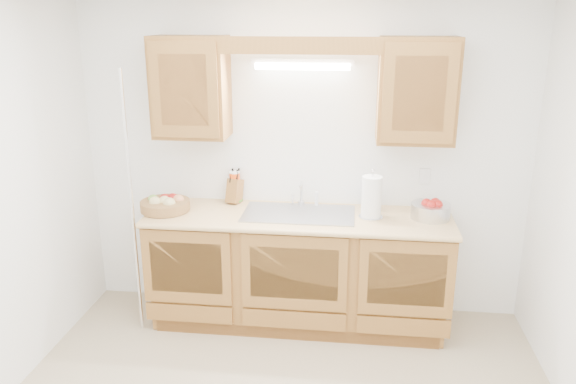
# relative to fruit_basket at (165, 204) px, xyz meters

# --- Properties ---
(room) EXTENTS (3.52, 3.50, 2.50)m
(room) POSITION_rel_fruit_basket_xyz_m (1.03, -1.17, 0.30)
(room) COLOR tan
(room) RESTS_ON ground
(base_cabinets) EXTENTS (2.20, 0.60, 0.86)m
(base_cabinets) POSITION_rel_fruit_basket_xyz_m (1.03, 0.03, -0.51)
(base_cabinets) COLOR #98612C
(base_cabinets) RESTS_ON ground
(countertop) EXTENTS (2.30, 0.63, 0.04)m
(countertop) POSITION_rel_fruit_basket_xyz_m (1.03, 0.02, -0.07)
(countertop) COLOR tan
(countertop) RESTS_ON base_cabinets
(upper_cabinet_left) EXTENTS (0.55, 0.33, 0.75)m
(upper_cabinet_left) POSITION_rel_fruit_basket_xyz_m (0.20, 0.17, 0.87)
(upper_cabinet_left) COLOR #98612C
(upper_cabinet_left) RESTS_ON room
(upper_cabinet_right) EXTENTS (0.55, 0.33, 0.75)m
(upper_cabinet_right) POSITION_rel_fruit_basket_xyz_m (1.86, 0.17, 0.87)
(upper_cabinet_right) COLOR #98612C
(upper_cabinet_right) RESTS_ON room
(valance) EXTENTS (2.20, 0.05, 0.12)m
(valance) POSITION_rel_fruit_basket_xyz_m (1.03, 0.02, 1.19)
(valance) COLOR #98612C
(valance) RESTS_ON room
(fluorescent_fixture) EXTENTS (0.76, 0.08, 0.08)m
(fluorescent_fixture) POSITION_rel_fruit_basket_xyz_m (1.03, 0.25, 1.04)
(fluorescent_fixture) COLOR white
(fluorescent_fixture) RESTS_ON room
(sink) EXTENTS (0.84, 0.46, 0.36)m
(sink) POSITION_rel_fruit_basket_xyz_m (1.03, 0.04, -0.12)
(sink) COLOR #9E9EA3
(sink) RESTS_ON countertop
(wire_shelf_pole) EXTENTS (0.03, 0.03, 2.00)m
(wire_shelf_pole) POSITION_rel_fruit_basket_xyz_m (-0.17, -0.23, 0.05)
(wire_shelf_pole) COLOR silver
(wire_shelf_pole) RESTS_ON ground
(outlet_plate) EXTENTS (0.08, 0.01, 0.12)m
(outlet_plate) POSITION_rel_fruit_basket_xyz_m (1.98, 0.33, 0.20)
(outlet_plate) COLOR white
(outlet_plate) RESTS_ON room
(fruit_basket) EXTENTS (0.39, 0.39, 0.12)m
(fruit_basket) POSITION_rel_fruit_basket_xyz_m (0.00, 0.00, 0.00)
(fruit_basket) COLOR olive
(fruit_basket) RESTS_ON countertop
(knife_block) EXTENTS (0.14, 0.18, 0.28)m
(knife_block) POSITION_rel_fruit_basket_xyz_m (0.49, 0.26, 0.05)
(knife_block) COLOR #98612C
(knife_block) RESTS_ON countertop
(orange_canister) EXTENTS (0.10, 0.10, 0.25)m
(orange_canister) POSITION_rel_fruit_basket_xyz_m (0.49, 0.27, 0.07)
(orange_canister) COLOR #FD4E0E
(orange_canister) RESTS_ON countertop
(soap_bottle) EXTENTS (0.09, 0.09, 0.19)m
(soap_bottle) POSITION_rel_fruit_basket_xyz_m (1.57, 0.22, 0.04)
(soap_bottle) COLOR blue
(soap_bottle) RESTS_ON countertop
(sponge) EXTENTS (0.12, 0.09, 0.02)m
(sponge) POSITION_rel_fruit_basket_xyz_m (0.49, 0.27, -0.04)
(sponge) COLOR #CC333F
(sponge) RESTS_ON countertop
(paper_towel) EXTENTS (0.19, 0.19, 0.37)m
(paper_towel) POSITION_rel_fruit_basket_xyz_m (1.57, 0.03, 0.11)
(paper_towel) COLOR silver
(paper_towel) RESTS_ON countertop
(apple_bowl) EXTENTS (0.31, 0.31, 0.15)m
(apple_bowl) POSITION_rel_fruit_basket_xyz_m (2.01, 0.07, 0.01)
(apple_bowl) COLOR silver
(apple_bowl) RESTS_ON countertop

